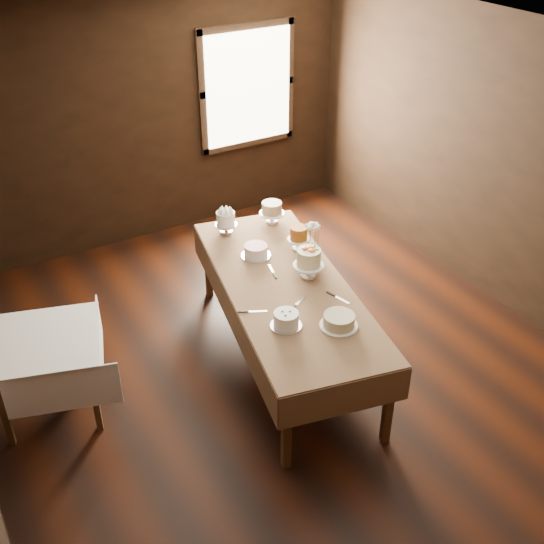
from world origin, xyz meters
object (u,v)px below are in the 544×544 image
at_px(cake_cream, 339,321).
at_px(cake_server_b, 342,300).
at_px(cake_meringue, 226,223).
at_px(cake_server_a, 300,301).
at_px(cake_server_c, 271,269).
at_px(side_table, 45,347).
at_px(flower_vase, 312,250).
at_px(cake_caramel, 298,239).
at_px(cake_speckled, 272,213).
at_px(cake_lattice, 256,252).
at_px(display_table, 286,290).
at_px(cake_swirl, 286,320).
at_px(cake_server_e, 258,311).
at_px(cake_flowers, 308,265).

distance_m(cake_cream, cake_server_b, 0.37).
bearing_deg(cake_meringue, cake_cream, -88.03).
bearing_deg(cake_server_a, cake_server_c, 59.46).
xyz_separation_m(side_table, flower_vase, (2.43, -0.15, 0.24)).
xyz_separation_m(cake_cream, cake_server_a, (-0.07, 0.44, -0.05)).
xyz_separation_m(cake_meringue, cake_caramel, (0.43, -0.63, -0.00)).
distance_m(cake_speckled, cake_lattice, 0.69).
xyz_separation_m(display_table, cake_meringue, (-0.02, 1.08, 0.17)).
bearing_deg(cake_swirl, cake_server_c, 67.23).
bearing_deg(display_table, cake_speckled, 65.30).
relative_size(cake_server_a, cake_server_c, 1.00).
distance_m(display_table, cake_cream, 0.73).
bearing_deg(display_table, cake_cream, -86.50).
height_order(side_table, cake_caramel, cake_caramel).
bearing_deg(cake_server_a, display_table, 58.68).
height_order(cake_server_a, flower_vase, flower_vase).
relative_size(cake_lattice, cake_server_e, 1.14).
bearing_deg(cake_lattice, side_table, -176.60).
xyz_separation_m(cake_speckled, cake_flowers, (-0.24, -1.03, 0.02)).
relative_size(display_table, cake_server_e, 11.52).
bearing_deg(cake_speckled, cake_flowers, -103.23).
height_order(cake_server_a, cake_server_b, same).
xyz_separation_m(cake_caramel, cake_cream, (-0.37, -1.17, -0.05)).
height_order(cake_server_c, cake_server_e, same).
bearing_deg(cake_server_a, cake_speckled, 43.16).
xyz_separation_m(cake_lattice, cake_flowers, (0.22, -0.53, 0.07)).
height_order(cake_lattice, cake_server_b, cake_lattice).
xyz_separation_m(cake_meringue, cake_cream, (0.06, -1.79, -0.05)).
bearing_deg(cake_flowers, cake_server_a, -132.77).
relative_size(cake_server_b, flower_vase, 1.78).
bearing_deg(side_table, cake_server_c, -4.10).
bearing_deg(cake_speckled, cake_swirl, -117.01).
xyz_separation_m(cake_swirl, cake_server_a, (0.28, 0.23, -0.06)).
distance_m(side_table, cake_server_e, 1.71).
relative_size(side_table, cake_swirl, 4.28).
bearing_deg(cake_server_b, cake_meringue, 175.62).
bearing_deg(cake_cream, cake_server_b, 49.80).
relative_size(cake_meringue, cake_server_a, 1.02).
distance_m(cake_cream, cake_server_c, 1.00).
distance_m(cake_speckled, cake_flowers, 1.06).
bearing_deg(cake_speckled, cake_caramel, -96.12).
relative_size(cake_flowers, cake_swirl, 1.14).
height_order(cake_lattice, cake_flowers, cake_flowers).
bearing_deg(cake_caramel, cake_server_c, -156.70).
distance_m(cake_meringue, cake_server_b, 1.55).
bearing_deg(cake_speckled, cake_server_a, -110.99).
xyz_separation_m(cake_speckled, cake_server_a, (-0.50, -1.31, -0.10)).
bearing_deg(cake_caramel, flower_vase, -79.31).
bearing_deg(flower_vase, cake_caramel, 100.69).
bearing_deg(cake_server_c, cake_server_b, -144.59).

